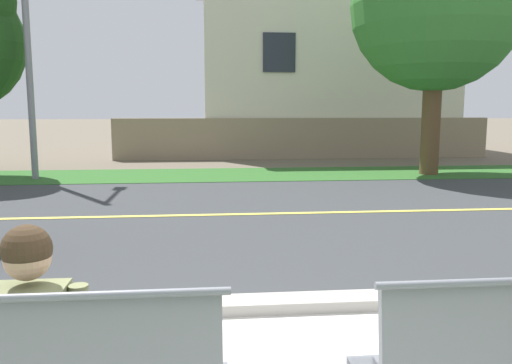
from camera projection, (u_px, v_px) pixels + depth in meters
The scene contains 9 objects.
ground_plane at pixel (228, 199), 10.16m from camera, with size 140.00×140.00×0.00m, color #665B4C.
curb_edge at pixel (256, 305), 4.59m from camera, with size 44.00×0.30×0.11m, color #ADA89E.
street_asphalt at pixel (232, 215), 8.68m from camera, with size 52.00×8.00×0.01m, color #383A3D.
road_centre_line at pixel (232, 214), 8.68m from camera, with size 48.00×0.14×0.01m, color #E0CC4C.
far_verge_grass at pixel (222, 175), 13.79m from camera, with size 48.00×2.80×0.02m, color #2D6026.
seated_person_olive at pixel (39, 338), 2.51m from camera, with size 0.52×0.68×1.25m.
streetlamp at pixel (28, 1), 12.54m from camera, with size 0.24×2.10×7.53m.
garden_wall at pixel (304, 138), 18.10m from camera, with size 13.00×0.36×1.40m, color gray.
house_across_street at pixel (319, 61), 20.95m from camera, with size 9.84×6.91×7.12m.
Camera 1 is at (-0.42, -2.02, 1.77)m, focal length 36.80 mm.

